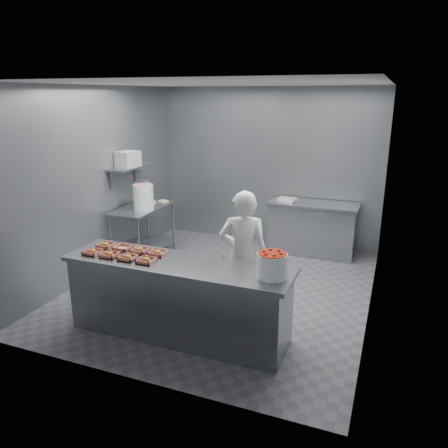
{
  "coord_description": "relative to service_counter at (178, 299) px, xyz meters",
  "views": [
    {
      "loc": [
        2.13,
        -5.32,
        2.68
      ],
      "look_at": [
        0.1,
        -0.2,
        1.03
      ],
      "focal_mm": 35.0,
      "sensor_mm": 36.0,
      "label": 1
    }
  ],
  "objects": [
    {
      "name": "wall_right",
      "position": [
        2.0,
        1.35,
        0.95
      ],
      "size": [
        0.04,
        4.5,
        2.8
      ],
      "primitive_type": "cube",
      "color": "slate",
      "rests_on": "ground"
    },
    {
      "name": "wall_back",
      "position": [
        0.0,
        3.6,
        0.95
      ],
      "size": [
        4.0,
        0.04,
        2.8
      ],
      "primitive_type": "cube",
      "color": "slate",
      "rests_on": "ground"
    },
    {
      "name": "floor",
      "position": [
        0.0,
        1.35,
        -0.45
      ],
      "size": [
        4.5,
        4.5,
        0.0
      ],
      "primitive_type": "plane",
      "color": "#4C4C51",
      "rests_on": "ground"
    },
    {
      "name": "tray_4",
      "position": [
        -1.03,
        0.13,
        0.47
      ],
      "size": [
        0.19,
        0.18,
        0.06
      ],
      "color": "tan",
      "rests_on": "service_counter"
    },
    {
      "name": "rag",
      "position": [
        -1.51,
        2.39,
        0.46
      ],
      "size": [
        0.18,
        0.17,
        0.02
      ],
      "primitive_type": "cube",
      "rotation": [
        0.0,
        0.0,
        -0.38
      ],
      "color": "#CCB28C",
      "rests_on": "prep_table"
    },
    {
      "name": "glaze_bucket",
      "position": [
        -1.55,
        1.84,
        0.66
      ],
      "size": [
        0.33,
        0.32,
        0.49
      ],
      "color": "white",
      "rests_on": "prep_table"
    },
    {
      "name": "paper_stack",
      "position": [
        0.45,
        3.25,
        0.47
      ],
      "size": [
        0.34,
        0.28,
        0.05
      ],
      "primitive_type": "cube",
      "rotation": [
        0.0,
        0.0,
        -0.2
      ],
      "color": "silver",
      "rests_on": "back_counter"
    },
    {
      "name": "strawberry_tub",
      "position": [
        1.08,
        -0.01,
        0.59
      ],
      "size": [
        0.31,
        0.31,
        0.26
      ],
      "color": "white",
      "rests_on": "service_counter"
    },
    {
      "name": "wall_shelf",
      "position": [
        -1.82,
        1.95,
        1.1
      ],
      "size": [
        0.35,
        0.9,
        0.03
      ],
      "primitive_type": "cube",
      "color": "slate",
      "rests_on": "wall_left"
    },
    {
      "name": "tray_1",
      "position": [
        -0.79,
        -0.13,
        0.47
      ],
      "size": [
        0.19,
        0.18,
        0.06
      ],
      "color": "tan",
      "rests_on": "service_counter"
    },
    {
      "name": "tray_6",
      "position": [
        -0.55,
        0.13,
        0.47
      ],
      "size": [
        0.19,
        0.18,
        0.06
      ],
      "color": "tan",
      "rests_on": "service_counter"
    },
    {
      "name": "back_counter",
      "position": [
        0.9,
        3.25,
        -0.0
      ],
      "size": [
        1.5,
        0.6,
        0.9
      ],
      "color": "slate",
      "rests_on": "ground"
    },
    {
      "name": "tray_0",
      "position": [
        -1.03,
        -0.13,
        0.47
      ],
      "size": [
        0.19,
        0.18,
        0.06
      ],
      "color": "tan",
      "rests_on": "service_counter"
    },
    {
      "name": "bucket_lid",
      "position": [
        -1.71,
        2.21,
        0.46
      ],
      "size": [
        0.38,
        0.38,
        0.02
      ],
      "primitive_type": "cylinder",
      "rotation": [
        0.0,
        0.0,
        0.41
      ],
      "color": "white",
      "rests_on": "prep_table"
    },
    {
      "name": "appliance",
      "position": [
        -1.82,
        1.87,
        1.23
      ],
      "size": [
        0.34,
        0.37,
        0.24
      ],
      "primitive_type": "cube",
      "rotation": [
        0.0,
        0.0,
        -0.2
      ],
      "color": "gray",
      "rests_on": "wall_shelf"
    },
    {
      "name": "tray_3",
      "position": [
        -0.31,
        -0.13,
        0.47
      ],
      "size": [
        0.19,
        0.18,
        0.06
      ],
      "color": "tan",
      "rests_on": "service_counter"
    },
    {
      "name": "service_counter",
      "position": [
        0.0,
        0.0,
        0.0
      ],
      "size": [
        2.6,
        0.7,
        0.9
      ],
      "color": "slate",
      "rests_on": "ground"
    },
    {
      "name": "tray_2",
      "position": [
        -0.55,
        -0.13,
        0.47
      ],
      "size": [
        0.19,
        0.18,
        0.06
      ],
      "color": "tan",
      "rests_on": "service_counter"
    },
    {
      "name": "worker",
      "position": [
        0.53,
        0.69,
        0.35
      ],
      "size": [
        0.67,
        0.54,
        1.61
      ],
      "primitive_type": "imported",
      "rotation": [
        0.0,
        0.0,
        3.43
      ],
      "color": "white",
      "rests_on": "ground"
    },
    {
      "name": "prep_table",
      "position": [
        -1.65,
        1.95,
        0.14
      ],
      "size": [
        0.6,
        1.2,
        0.9
      ],
      "color": "slate",
      "rests_on": "ground"
    },
    {
      "name": "wall_left",
      "position": [
        -2.0,
        1.35,
        0.95
      ],
      "size": [
        0.04,
        4.5,
        2.8
      ],
      "primitive_type": "cube",
      "color": "slate",
      "rests_on": "ground"
    },
    {
      "name": "tray_5",
      "position": [
        -0.79,
        0.13,
        0.47
      ],
      "size": [
        0.19,
        0.18,
        0.04
      ],
      "color": "tan",
      "rests_on": "service_counter"
    },
    {
      "name": "ceiling",
      "position": [
        0.0,
        1.35,
        2.35
      ],
      "size": [
        4.5,
        4.5,
        0.0
      ],
      "primitive_type": "plane",
      "rotation": [
        3.14,
        0.0,
        0.0
      ],
      "color": "white",
      "rests_on": "wall_back"
    },
    {
      "name": "tray_7",
      "position": [
        -0.31,
        0.13,
        0.47
      ],
      "size": [
        0.19,
        0.18,
        0.06
      ],
      "color": "tan",
      "rests_on": "service_counter"
    }
  ]
}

